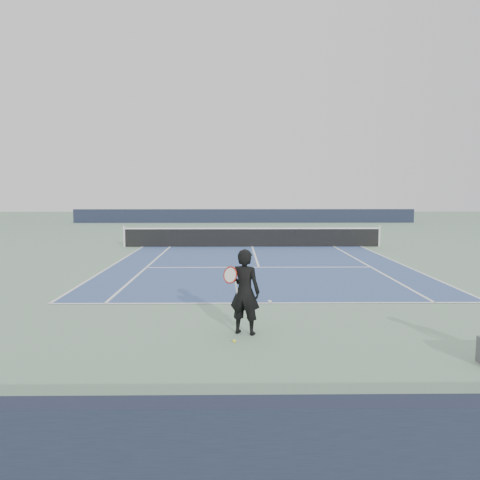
{
  "coord_description": "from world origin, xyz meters",
  "views": [
    {
      "loc": [
        -0.9,
        -23.28,
        2.79
      ],
      "look_at": [
        -0.7,
        -7.17,
        1.1
      ],
      "focal_mm": 35.0,
      "sensor_mm": 36.0,
      "label": 1
    }
  ],
  "objects": [
    {
      "name": "ground",
      "position": [
        0.0,
        0.0,
        0.0
      ],
      "size": [
        80.0,
        80.0,
        0.0
      ],
      "primitive_type": "plane",
      "color": "gray"
    },
    {
      "name": "court_surface",
      "position": [
        0.0,
        0.0,
        0.01
      ],
      "size": [
        10.97,
        23.77,
        0.01
      ],
      "primitive_type": "cube",
      "color": "#385185",
      "rests_on": "ground"
    },
    {
      "name": "tennis_net",
      "position": [
        0.0,
        0.0,
        0.5
      ],
      "size": [
        12.9,
        0.1,
        1.07
      ],
      "color": "silver",
      "rests_on": "ground"
    },
    {
      "name": "windscreen_far",
      "position": [
        0.0,
        17.88,
        0.6
      ],
      "size": [
        30.0,
        0.25,
        1.2
      ],
      "primitive_type": "cube",
      "color": "black",
      "rests_on": "ground"
    },
    {
      "name": "windscreen_near",
      "position": [
        0.0,
        -19.88,
        0.6
      ],
      "size": [
        30.0,
        0.25,
        1.2
      ],
      "primitive_type": "cube",
      "color": "black",
      "rests_on": "ground"
    },
    {
      "name": "tennis_player",
      "position": [
        -0.7,
        -14.34,
        0.84
      ],
      "size": [
        0.83,
        0.64,
        1.68
      ],
      "color": "black",
      "rests_on": "ground"
    },
    {
      "name": "tennis_ball",
      "position": [
        -0.9,
        -14.89,
        0.03
      ],
      "size": [
        0.07,
        0.07,
        0.07
      ],
      "primitive_type": "sphere",
      "color": "yellow",
      "rests_on": "ground"
    }
  ]
}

